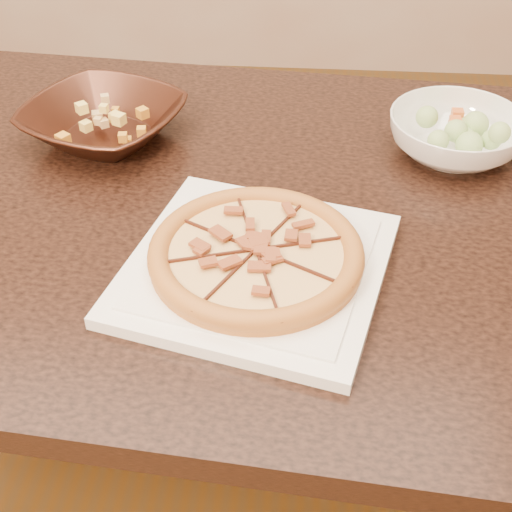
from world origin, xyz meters
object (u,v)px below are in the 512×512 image
(dining_table, at_px, (217,250))
(pizza, at_px, (256,254))
(salad_bowl, at_px, (455,135))
(plate, at_px, (256,267))
(bronze_bowl, at_px, (104,122))

(dining_table, bearing_deg, pizza, -65.81)
(dining_table, distance_m, salad_bowl, 0.43)
(pizza, bearing_deg, salad_bowl, 47.26)
(plate, relative_size, bronze_bowl, 1.56)
(dining_table, height_order, bronze_bowl, bronze_bowl)
(bronze_bowl, bearing_deg, plate, -49.79)
(dining_table, distance_m, pizza, 0.23)
(plate, height_order, pizza, pizza)
(plate, xyz_separation_m, pizza, (-0.00, 0.00, 0.02))
(plate, distance_m, pizza, 0.02)
(pizza, distance_m, salad_bowl, 0.44)
(dining_table, bearing_deg, salad_bowl, 22.48)
(dining_table, distance_m, bronze_bowl, 0.29)
(pizza, distance_m, bronze_bowl, 0.43)
(salad_bowl, bearing_deg, plate, -132.73)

